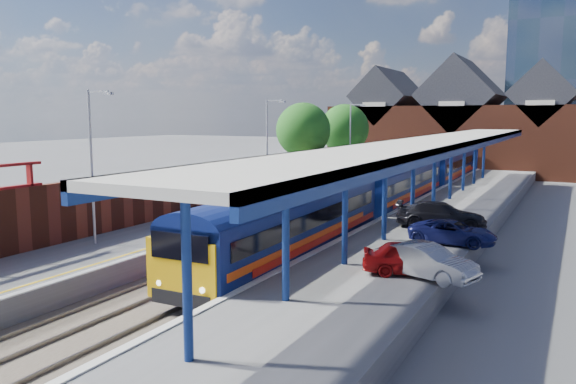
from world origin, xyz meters
The scene contains 23 objects.
ground centered at (0.00, 30.00, 0.00)m, with size 240.00×240.00×0.00m, color #5B5B5E.
ballast_bed centered at (0.00, 20.00, 0.03)m, with size 6.00×76.00×0.06m, color #473D33.
rails centered at (0.00, 20.00, 0.12)m, with size 4.51×76.00×0.14m.
left_platform centered at (-5.50, 20.00, 0.50)m, with size 5.00×76.00×1.00m, color #565659.
right_platform centered at (6.00, 20.00, 0.50)m, with size 6.00×76.00×1.00m, color #565659.
coping_left centered at (-3.15, 20.00, 1.02)m, with size 0.30×76.00×0.05m, color silver.
coping_right centered at (3.15, 20.00, 1.02)m, with size 0.30×76.00×0.05m, color silver.
yellow_line centered at (-3.75, 20.00, 1.01)m, with size 0.14×76.00×0.01m, color yellow.
train centered at (1.49, 34.94, 2.12)m, with size 3.11×65.95×3.45m.
canopy centered at (5.48, 21.95, 5.25)m, with size 4.50×52.00×4.48m.
lamp_post_b centered at (-6.36, 6.00, 4.99)m, with size 1.48×0.18×7.00m.
lamp_post_c centered at (-6.36, 22.00, 4.99)m, with size 1.48×0.18×7.00m.
lamp_post_d centered at (-6.36, 38.00, 4.99)m, with size 1.48×0.18×7.00m.
platform_sign centered at (-5.00, 24.00, 2.69)m, with size 0.55×0.08×2.50m.
brick_wall centered at (-8.10, 13.54, 2.45)m, with size 0.35×50.00×3.86m.
station_building centered at (0.00, 58.00, 5.45)m, with size 30.00×12.12×13.78m.
glass_tower centered at (10.00, 80.00, 20.20)m, with size 14.20×14.20×40.30m.
tree_near centered at (-10.35, 35.91, 5.35)m, with size 5.20×5.20×8.10m.
tree_far centered at (-9.35, 43.91, 5.35)m, with size 5.20×5.20×8.10m.
parked_car_red centered at (7.75, 7.83, 1.62)m, with size 1.46×3.63×1.24m, color maroon.
parked_car_silver centered at (8.32, 7.56, 1.62)m, with size 1.31×3.75×1.24m, color #B8BABE.
parked_car_dark centered at (6.74, 17.21, 1.67)m, with size 1.88×4.62×1.34m, color black.
parked_car_blue centered at (8.06, 13.63, 1.54)m, with size 1.80×3.91×1.09m, color navy.
Camera 1 is at (13.05, -12.26, 6.83)m, focal length 35.00 mm.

